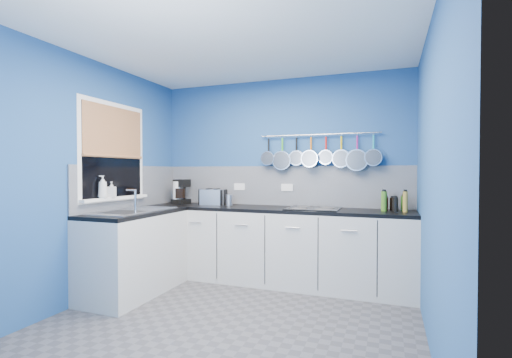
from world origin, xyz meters
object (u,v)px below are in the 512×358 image
Objects in this scene: canister at (229,200)px; toaster at (213,197)px; hob at (314,208)px; coffee_maker at (181,192)px; paper_towel at (178,192)px; soap_bottle_a at (103,187)px; soap_bottle_b at (112,189)px.

toaster is at bearing 179.22° from canister.
toaster is at bearing 176.39° from hob.
coffee_maker reaches higher than hob.
canister is (0.75, 0.01, -0.08)m from paper_towel.
paper_towel is 0.51× the size of hob.
soap_bottle_a reaches higher than toaster.
hob is at bearing -4.20° from canister.
toaster reaches higher than canister.
soap_bottle_a is 0.40× the size of hob.
soap_bottle_b is 2.26m from hob.
canister is at bearing 6.78° from coffee_maker.
coffee_maker is 0.71m from canister.
soap_bottle_a reaches higher than canister.
paper_towel is (0.17, 1.05, -0.09)m from soap_bottle_b.
paper_towel reaches higher than canister.
canister is (0.92, 1.06, -0.17)m from soap_bottle_b.
hob is at bearing 4.32° from coffee_maker.
soap_bottle_a is 2.32m from hob.
soap_bottle_b is 0.57× the size of paper_towel.
coffee_maker reaches higher than canister.
hob is (2.02, 1.11, -0.26)m from soap_bottle_a.
soap_bottle_a is 1.39m from toaster.
hob is (1.10, -0.08, -0.06)m from canister.
soap_bottle_a is 1.52m from canister.
soap_bottle_b is 0.29× the size of hob.
soap_bottle_a reaches higher than hob.
canister is at bearing 49.15° from soap_bottle_b.
canister is at bearing 52.37° from soap_bottle_a.
soap_bottle_a is 1.22m from coffee_maker.
paper_towel is 0.52m from toaster.
soap_bottle_a reaches higher than soap_bottle_b.
coffee_maker reaches higher than paper_towel.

